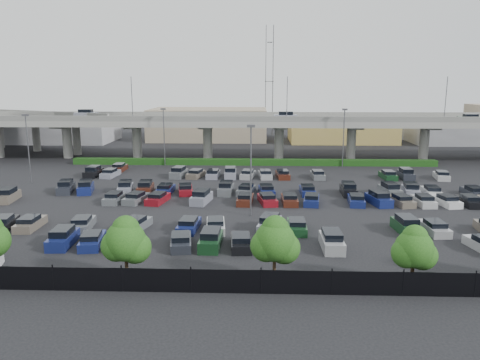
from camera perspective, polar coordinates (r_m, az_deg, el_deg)
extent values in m
plane|color=black|center=(60.92, 1.41, -2.24)|extent=(280.00, 280.00, 0.00)
cube|color=gray|center=(91.40, 1.67, 7.09)|extent=(150.00, 13.00, 1.10)
cube|color=slate|center=(85.09, 1.64, 7.44)|extent=(150.00, 0.50, 1.00)
cube|color=slate|center=(97.55, 1.70, 8.01)|extent=(150.00, 0.50, 1.00)
cylinder|color=gray|center=(99.21, -20.31, 4.47)|extent=(1.80, 1.80, 6.70)
cube|color=slate|center=(98.90, -20.44, 6.28)|extent=(2.60, 9.75, 0.50)
cylinder|color=gray|center=(94.80, -12.43, 4.62)|extent=(1.80, 1.80, 6.70)
cube|color=slate|center=(94.47, -12.52, 6.51)|extent=(2.60, 9.75, 0.50)
cylinder|color=gray|center=(92.31, -3.96, 4.68)|extent=(1.80, 1.80, 6.70)
cube|color=slate|center=(91.97, -3.99, 6.62)|extent=(2.60, 9.75, 0.50)
cylinder|color=gray|center=(91.91, 4.78, 4.63)|extent=(1.80, 1.80, 6.70)
cube|color=slate|center=(91.57, 4.82, 6.59)|extent=(2.60, 9.75, 0.50)
cylinder|color=gray|center=(93.63, 13.40, 4.48)|extent=(1.80, 1.80, 6.70)
cube|color=slate|center=(93.29, 13.49, 6.40)|extent=(2.60, 9.75, 0.50)
cylinder|color=gray|center=(97.35, 21.53, 4.25)|extent=(1.80, 1.80, 6.70)
cube|color=slate|center=(97.03, 21.67, 6.09)|extent=(2.60, 9.75, 0.50)
cube|color=#8C8EA0|center=(100.46, -18.27, 7.55)|extent=(4.40, 1.82, 1.05)
cube|color=black|center=(100.41, -18.30, 8.01)|extent=(2.60, 1.60, 0.65)
cube|color=#8C8EA0|center=(88.49, 5.58, 7.58)|extent=(4.40, 1.82, 1.05)
cube|color=black|center=(88.43, 5.59, 8.11)|extent=(2.60, 1.60, 0.65)
cube|color=#163F1F|center=(96.71, 26.27, 6.71)|extent=(4.40, 1.82, 0.82)
cube|color=black|center=(96.67, 26.30, 7.09)|extent=(2.30, 1.60, 0.50)
cylinder|color=#525257|center=(88.00, -13.03, 9.58)|extent=(0.14, 0.14, 8.00)
cylinder|color=#525257|center=(85.21, 5.75, 9.75)|extent=(0.14, 0.14, 8.00)
cylinder|color=#525257|center=(91.35, 23.79, 8.96)|extent=(0.14, 0.14, 8.00)
cube|color=gray|center=(115.10, -25.36, 6.95)|extent=(50.93, 30.13, 1.10)
cube|color=slate|center=(115.03, -25.40, 7.47)|extent=(47.34, 22.43, 1.00)
cylinder|color=gray|center=(121.01, -27.24, 5.10)|extent=(1.60, 1.60, 6.70)
cylinder|color=gray|center=(111.53, -23.60, 4.96)|extent=(1.60, 1.60, 6.70)
cylinder|color=gray|center=(102.58, -19.30, 4.76)|extent=(1.60, 1.60, 6.70)
cube|color=#153B11|center=(85.29, 1.61, 2.21)|extent=(66.00, 1.60, 1.10)
cube|color=black|center=(34.07, 0.85, -12.29)|extent=(70.00, 0.06, 1.80)
cylinder|color=black|center=(37.03, -21.80, -10.98)|extent=(0.10, 0.10, 2.00)
cylinder|color=black|center=(35.36, -14.21, -11.57)|extent=(0.10, 0.10, 2.00)
cylinder|color=black|center=(34.34, -5.99, -11.98)|extent=(0.10, 0.10, 2.00)
cylinder|color=black|center=(34.03, 2.57, -12.15)|extent=(0.10, 0.10, 2.00)
cylinder|color=black|center=(34.45, 11.10, -12.06)|extent=(0.10, 0.10, 2.00)
cylinder|color=black|center=(35.57, 19.25, -11.74)|extent=(0.10, 0.10, 2.00)
cylinder|color=black|center=(37.34, 26.75, -11.23)|extent=(0.10, 0.10, 2.00)
cylinder|color=#332316|center=(36.54, -13.63, -10.79)|extent=(0.26, 0.26, 1.96)
sphere|color=#174512|center=(35.70, -13.81, -7.24)|extent=(3.04, 3.04, 3.04)
sphere|color=#174512|center=(35.79, -12.63, -8.06)|extent=(2.39, 2.39, 2.39)
sphere|color=#174512|center=(35.90, -14.75, -7.73)|extent=(2.39, 2.39, 2.39)
sphere|color=#174512|center=(35.53, -13.77, -5.85)|extent=(2.06, 2.06, 2.06)
cylinder|color=#332316|center=(35.54, 4.19, -11.12)|extent=(0.26, 0.26, 1.97)
sphere|color=#174512|center=(34.67, 4.25, -7.45)|extent=(3.07, 3.07, 3.07)
sphere|color=#174512|center=(34.98, 5.41, -8.24)|extent=(2.41, 2.41, 2.41)
sphere|color=#174512|center=(34.68, 3.24, -8.00)|extent=(2.41, 2.41, 2.41)
sphere|color=#174512|center=(34.50, 4.33, -6.01)|extent=(2.08, 2.08, 2.08)
cylinder|color=#332316|center=(36.94, 20.21, -11.08)|extent=(0.26, 0.26, 1.80)
sphere|color=#174512|center=(36.17, 20.46, -7.87)|extent=(2.79, 2.79, 2.79)
sphere|color=#174512|center=(36.63, 21.33, -8.52)|extent=(2.19, 2.19, 2.19)
sphere|color=#174512|center=(36.03, 19.63, -8.39)|extent=(2.19, 2.19, 2.19)
sphere|color=#174512|center=(36.04, 20.55, -6.61)|extent=(1.89, 1.89, 1.89)
cube|color=navy|center=(46.60, -20.77, -6.83)|extent=(2.07, 4.50, 1.05)
cube|color=black|center=(46.35, -20.84, -5.87)|extent=(1.75, 2.69, 0.65)
cube|color=navy|center=(45.65, -17.55, -7.14)|extent=(2.45, 4.62, 0.82)
cube|color=black|center=(45.28, -17.68, -6.47)|extent=(1.92, 2.51, 0.50)
cube|color=#502115|center=(44.81, -14.21, -7.30)|extent=(2.31, 4.58, 0.82)
cube|color=black|center=(44.43, -14.32, -6.62)|extent=(1.85, 2.47, 0.50)
cube|color=#2A2D36|center=(43.62, -7.19, -7.56)|extent=(2.45, 4.62, 0.82)
cube|color=black|center=(43.23, -7.26, -6.86)|extent=(1.92, 2.51, 0.50)
cube|color=#163F1F|center=(43.23, -3.57, -7.50)|extent=(1.99, 4.47, 1.05)
cube|color=black|center=(42.97, -3.58, -6.47)|extent=(1.70, 2.66, 0.65)
cube|color=black|center=(43.09, 0.11, -7.70)|extent=(2.14, 4.52, 0.82)
cube|color=black|center=(42.70, 0.10, -7.00)|extent=(1.77, 2.41, 0.50)
cube|color=silver|center=(43.05, 3.80, -7.59)|extent=(1.88, 4.42, 1.05)
cube|color=black|center=(42.79, 3.82, -6.55)|extent=(1.64, 2.62, 0.65)
cube|color=#ACACB0|center=(43.58, 11.11, -7.55)|extent=(1.82, 4.40, 1.05)
cube|color=black|center=(43.32, 11.16, -6.53)|extent=(1.60, 2.60, 0.65)
cube|color=black|center=(54.48, -26.79, -4.81)|extent=(2.52, 4.64, 0.82)
cube|color=black|center=(54.15, -26.95, -4.23)|extent=(1.96, 2.53, 0.50)
cube|color=#6E6356|center=(53.22, -24.19, -4.95)|extent=(1.93, 4.44, 0.82)
cube|color=black|center=(52.88, -24.34, -4.35)|extent=(1.66, 2.34, 0.50)
cube|color=slate|center=(51.04, -18.62, -5.20)|extent=(2.33, 4.59, 0.82)
cube|color=black|center=(50.69, -18.74, -4.59)|extent=(1.86, 2.47, 0.50)
cube|color=slate|center=(49.39, -12.61, -5.43)|extent=(2.73, 4.69, 0.82)
cube|color=black|center=(49.03, -12.70, -4.79)|extent=(2.06, 2.59, 0.50)
cube|color=navy|center=(48.30, -6.25, -5.60)|extent=(2.11, 4.51, 0.82)
cube|color=black|center=(47.93, -6.30, -4.95)|extent=(1.75, 2.40, 0.50)
cube|color=silver|center=(47.99, -2.98, -5.66)|extent=(2.23, 4.55, 0.82)
cube|color=black|center=(47.61, -3.01, -5.01)|extent=(1.81, 2.44, 0.50)
cube|color=#8C8EA0|center=(47.80, 3.63, -5.59)|extent=(2.72, 4.69, 1.05)
cube|color=black|center=(47.56, 3.64, -4.65)|extent=(2.12, 2.88, 0.65)
cube|color=#163F1F|center=(47.99, 6.93, -5.73)|extent=(1.88, 4.42, 0.82)
cube|color=black|center=(47.61, 6.97, -5.08)|extent=(1.63, 2.32, 0.50)
cube|color=#163F1F|center=(50.11, 19.62, -5.45)|extent=(2.13, 4.52, 1.05)
cube|color=black|center=(49.89, 19.69, -4.55)|extent=(1.78, 2.71, 0.65)
cube|color=#ACACB0|center=(51.04, 22.57, -5.50)|extent=(2.06, 4.50, 0.82)
cube|color=black|center=(50.69, 22.70, -4.89)|extent=(1.73, 2.39, 0.50)
cube|color=#6E6356|center=(66.38, -26.47, -1.86)|extent=(2.29, 4.57, 1.05)
cube|color=black|center=(66.21, -26.54, -1.17)|extent=(1.88, 2.76, 0.65)
cube|color=slate|center=(61.07, -15.04, -2.23)|extent=(1.93, 4.45, 0.82)
cube|color=black|center=(60.74, -15.12, -1.69)|extent=(1.66, 2.34, 0.50)
cube|color=slate|center=(60.32, -12.54, -2.27)|extent=(2.73, 4.69, 0.82)
cube|color=black|center=(59.99, -12.61, -1.73)|extent=(2.06, 2.59, 0.50)
cube|color=maroon|center=(59.69, -9.98, -2.32)|extent=(2.59, 4.66, 0.82)
cube|color=black|center=(59.35, -10.04, -1.77)|extent=(1.99, 2.55, 0.50)
cube|color=#8C8EA0|center=(58.77, -4.73, -2.28)|extent=(2.57, 4.65, 1.05)
cube|color=black|center=(58.57, -4.74, -1.50)|extent=(2.04, 2.84, 0.65)
cube|color=#502115|center=(58.41, 0.64, -2.45)|extent=(2.11, 4.51, 0.82)
cube|color=black|center=(58.06, 0.64, -1.89)|extent=(1.75, 2.40, 0.50)
cube|color=maroon|center=(58.41, 3.34, -2.47)|extent=(2.59, 4.66, 0.82)
cube|color=black|center=(58.07, 3.36, -1.91)|extent=(1.99, 2.55, 0.50)
cube|color=#502115|center=(58.54, 6.04, -2.48)|extent=(1.95, 4.45, 0.82)
cube|color=black|center=(58.19, 6.07, -1.93)|extent=(1.67, 2.35, 0.50)
cube|color=navy|center=(58.80, 8.72, -2.49)|extent=(2.44, 4.62, 0.82)
cube|color=black|center=(58.45, 8.76, -1.94)|extent=(1.92, 2.51, 0.50)
cube|color=navy|center=(59.69, 13.97, -2.49)|extent=(2.25, 4.56, 0.82)
cube|color=black|center=(59.35, 14.04, -1.95)|extent=(1.83, 2.45, 0.50)
cube|color=navy|center=(60.29, 16.54, -2.38)|extent=(2.66, 4.67, 1.05)
cube|color=black|center=(60.10, 16.58, -1.62)|extent=(2.09, 2.87, 0.65)
cube|color=#6E6356|center=(61.07, 19.03, -2.47)|extent=(2.57, 4.65, 0.82)
cube|color=black|center=(60.74, 19.12, -1.94)|extent=(1.98, 2.55, 0.50)
cube|color=silver|center=(61.93, 21.47, -2.46)|extent=(1.94, 4.45, 0.82)
cube|color=black|center=(61.60, 21.57, -1.93)|extent=(1.66, 2.34, 0.50)
cube|color=white|center=(62.90, 23.83, -2.44)|extent=(2.53, 4.64, 0.82)
cube|color=black|center=(62.58, 23.94, -1.92)|extent=(1.96, 2.54, 0.50)
cube|color=black|center=(63.97, 26.12, -2.41)|extent=(1.90, 4.43, 0.82)
cube|color=black|center=(63.66, 26.24, -1.91)|extent=(1.64, 2.33, 0.50)
cube|color=#2A2D36|center=(68.41, -20.45, -0.98)|extent=(2.67, 4.68, 1.05)
cube|color=black|center=(68.24, -20.50, -0.31)|extent=(2.10, 2.87, 0.65)
cube|color=navy|center=(67.41, -18.29, -1.01)|extent=(2.80, 4.70, 1.05)
cube|color=black|center=(67.24, -18.33, -0.33)|extent=(2.16, 2.90, 0.65)
cube|color=#8C8EA0|center=(65.70, -13.79, -1.07)|extent=(2.57, 4.65, 1.05)
cube|color=black|center=(65.53, -13.82, -0.38)|extent=(2.04, 2.84, 0.65)
cube|color=#502115|center=(65.01, -11.45, -1.10)|extent=(2.18, 4.53, 1.05)
cube|color=black|center=(64.83, -11.48, -0.40)|extent=(1.81, 2.72, 0.65)
cube|color=navy|center=(64.45, -9.07, -1.23)|extent=(2.04, 4.49, 0.82)
cube|color=black|center=(64.12, -9.12, -0.72)|extent=(1.72, 2.38, 0.50)
cube|color=maroon|center=(63.98, -6.65, -1.26)|extent=(2.55, 4.65, 0.82)
cube|color=black|center=(63.65, -6.69, -0.75)|extent=(1.97, 2.54, 0.50)
cube|color=slate|center=(63.36, -1.73, -1.21)|extent=(2.06, 4.49, 1.05)
cube|color=black|center=(63.18, -1.73, -0.48)|extent=(1.74, 2.68, 0.65)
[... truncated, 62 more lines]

